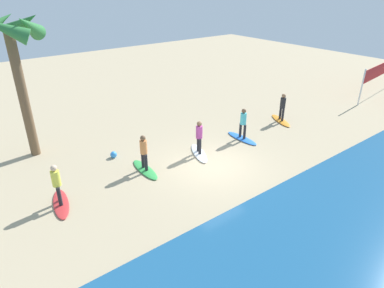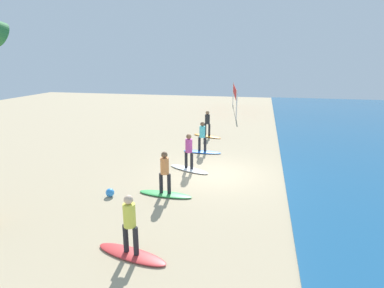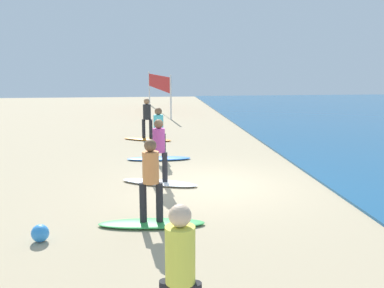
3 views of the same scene
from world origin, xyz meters
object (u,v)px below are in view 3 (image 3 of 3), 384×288
object	(u,v)px
surfboard_white	(159,183)
surfer_white	(159,146)
surfboard_blue	(159,158)
volleyball_net	(158,84)
surfboard_orange	(147,139)
surfer_blue	(159,129)
surfboard_green	(152,223)
surfer_red	(180,267)
surfer_orange	(147,115)
beach_ball	(40,233)
surfer_green	(151,175)

from	to	relation	value
surfboard_white	surfer_white	world-z (taller)	surfer_white
surfboard_blue	volleyball_net	xyz separation A→B (m)	(-14.70, 0.42, 1.74)
surfboard_orange	surfboard_blue	size ratio (longest dim) A/B	1.00
surfer_blue	surfboard_white	xyz separation A→B (m)	(2.92, -0.08, -0.99)
surfer_blue	surfboard_green	distance (m)	5.95
surfer_red	surfer_orange	bearing A→B (deg)	-178.67
surfer_red	volleyball_net	distance (m)	24.44
surfer_blue	beach_ball	xyz separation A→B (m)	(6.42, -2.31, -0.88)
surfer_blue	surfboard_green	world-z (taller)	surfer_blue
surfboard_orange	surfer_green	distance (m)	9.61
surfer_orange	beach_ball	distance (m)	10.35
surfboard_green	volleyball_net	xyz separation A→B (m)	(-20.56, 0.74, 1.74)
surfer_orange	surfboard_white	bearing A→B (deg)	2.50
surfer_orange	surfer_green	world-z (taller)	same
surfer_orange	surfer_blue	xyz separation A→B (m)	(3.70, 0.36, 0.00)
surfer_red	beach_ball	distance (m)	4.10
surfer_orange	surfboard_white	distance (m)	6.71
surfboard_green	beach_ball	size ratio (longest dim) A/B	6.63
surfer_orange	surfer_white	distance (m)	6.63
surfboard_white	surfboard_green	xyz separation A→B (m)	(2.93, -0.24, 0.00)
surfer_white	surfboard_blue	bearing A→B (deg)	178.53
surfboard_green	volleyball_net	bearing A→B (deg)	91.69
surfer_blue	surfboard_white	world-z (taller)	surfer_blue
surfer_white	volleyball_net	bearing A→B (deg)	178.38
surfboard_green	beach_ball	world-z (taller)	beach_ball
surfer_white	surfer_green	bearing A→B (deg)	-4.73
surfer_red	surfboard_orange	bearing A→B (deg)	-178.67
surfer_white	surfboard_white	bearing A→B (deg)	0.00
surfer_orange	surfer_white	world-z (taller)	same
surfer_white	beach_ball	world-z (taller)	surfer_white
surfboard_blue	volleyball_net	bearing A→B (deg)	89.66
surfer_blue	surfboard_green	bearing A→B (deg)	-3.11
surfboard_green	surfer_red	bearing A→B (deg)	-82.33
surfer_green	surfer_white	bearing A→B (deg)	175.27
surfer_orange	surfer_red	bearing A→B (deg)	1.33
surfboard_orange	surfer_red	bearing A→B (deg)	-64.53
beach_ball	surfboard_green	bearing A→B (deg)	105.72
surfboard_white	surfer_green	world-z (taller)	surfer_green
surfboard_green	volleyball_net	world-z (taller)	volleyball_net
surfboard_white	surfer_green	distance (m)	3.11
surfer_green	beach_ball	xyz separation A→B (m)	(0.56, -2.00, -0.88)
surfboard_blue	surfer_blue	world-z (taller)	surfer_blue
surfer_white	volleyball_net	distance (m)	17.65
surfboard_green	volleyball_net	distance (m)	20.64
surfer_orange	surfer_blue	size ratio (longest dim) A/B	1.00
surfer_orange	surfboard_blue	bearing A→B (deg)	5.63
surfboard_blue	surfer_red	world-z (taller)	surfer_red
surfer_green	surfboard_blue	bearing A→B (deg)	176.89
surfboard_orange	volleyball_net	size ratio (longest dim) A/B	0.23
surfer_blue	beach_ball	bearing A→B (deg)	-19.82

